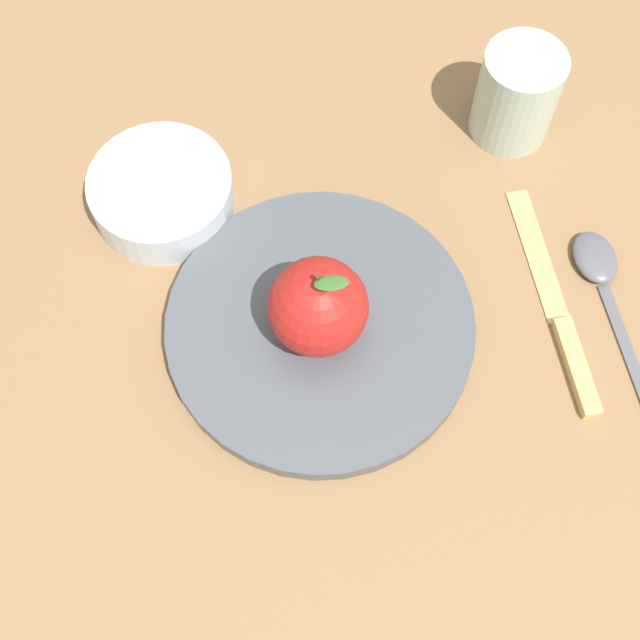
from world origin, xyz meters
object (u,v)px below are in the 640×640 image
side_bowl (161,191)px  knife (560,318)px  dinner_plate (320,326)px  spoon (602,277)px  cup (518,92)px  apple (318,307)px

side_bowl → knife: 0.33m
dinner_plate → spoon: (0.18, 0.14, -0.00)m
side_bowl → cup: 0.30m
side_bowl → spoon: bearing=13.7°
side_bowl → spoon: (0.35, 0.09, -0.02)m
apple → cup: 0.26m
cup → spoon: size_ratio=0.57×
spoon → dinner_plate: bearing=-143.7°
apple → side_bowl: (-0.17, 0.06, -0.03)m
apple → cup: apple is taller
knife → spoon: spoon is taller
dinner_plate → apple: (0.00, -0.01, 0.04)m
knife → dinner_plate: bearing=-152.1°
side_bowl → spoon: size_ratio=0.78×
apple → knife: apple is taller
side_bowl → spoon: 0.36m
apple → knife: (0.16, 0.09, -0.05)m
dinner_plate → side_bowl: (-0.17, 0.05, 0.01)m
dinner_plate → cup: cup is taller
side_bowl → cup: cup is taller
apple → spoon: (0.18, 0.14, -0.05)m
knife → apple: bearing=-150.6°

